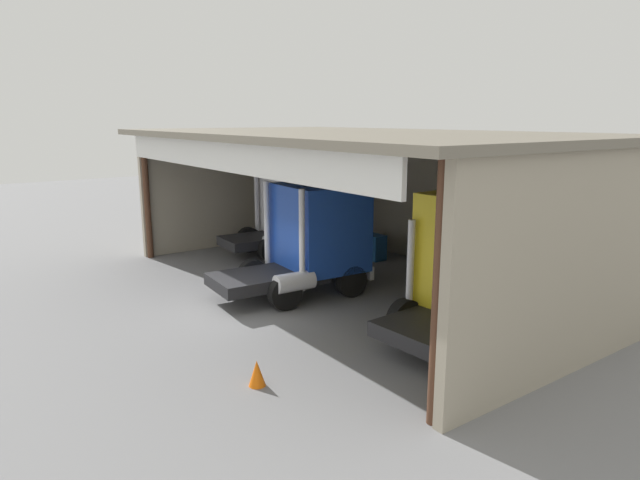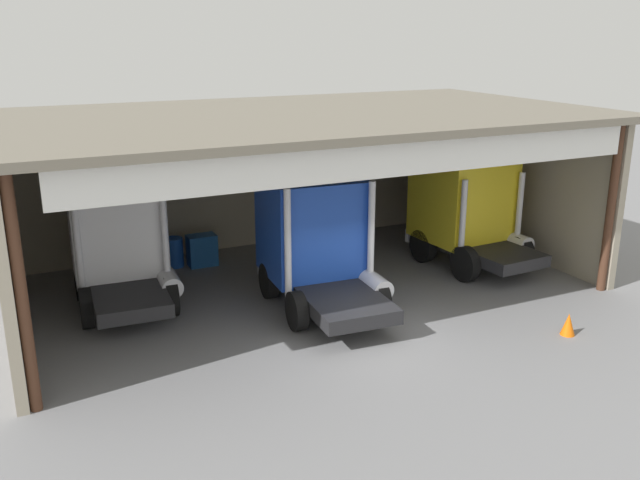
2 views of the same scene
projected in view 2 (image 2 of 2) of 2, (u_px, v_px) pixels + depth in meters
ground_plane at (374, 341)px, 16.68m from camera, size 80.00×80.00×0.00m
workshop_shed at (288, 160)px, 20.17m from camera, size 16.39×9.52×5.08m
truck_white_center_right_bay at (120, 242)px, 18.51m from camera, size 2.65×4.36×3.60m
truck_blue_center_left_bay at (317, 239)px, 18.59m from camera, size 2.81×5.02×3.52m
truck_yellow_left_bay at (466, 203)px, 21.75m from camera, size 2.83×4.48×3.70m
oil_drum at (174, 252)px, 21.79m from camera, size 0.58×0.58×0.94m
tool_cart at (202, 250)px, 21.90m from camera, size 0.90×0.60×1.00m
traffic_cone at (568, 324)px, 16.92m from camera, size 0.36×0.36×0.56m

